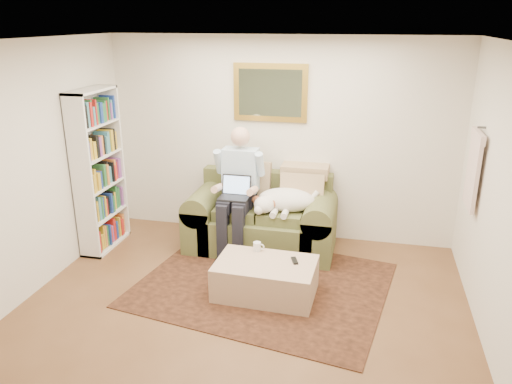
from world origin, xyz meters
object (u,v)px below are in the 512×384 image
at_px(ottoman, 266,279).
at_px(coffee_mug, 257,247).
at_px(laptop, 235,192).
at_px(sleeping_dog, 287,200).
at_px(seated_man, 237,193).
at_px(sofa, 262,224).
at_px(bookshelf, 99,171).

distance_m(ottoman, coffee_mug, 0.38).
height_order(laptop, sleeping_dog, laptop).
relative_size(sleeping_dog, ottoman, 0.73).
relative_size(seated_man, sleeping_dog, 2.04).
bearing_deg(seated_man, ottoman, -59.65).
xyz_separation_m(sofa, coffee_mug, (0.14, -0.89, 0.11)).
xyz_separation_m(sofa, ottoman, (0.29, -1.14, -0.13)).
xyz_separation_m(sleeping_dog, ottoman, (-0.04, -1.05, -0.51)).
bearing_deg(sofa, ottoman, -75.56).
distance_m(sofa, sleeping_dog, 0.52).
bearing_deg(coffee_mug, ottoman, -59.34).
distance_m(sofa, seated_man, 0.56).
xyz_separation_m(seated_man, ottoman, (0.57, -0.97, -0.58)).
bearing_deg(sleeping_dog, bookshelf, -172.33).
bearing_deg(coffee_mug, sleeping_dog, 76.79).
bearing_deg(seated_man, bookshelf, -172.14).
bearing_deg(coffee_mug, seated_man, 120.24).
relative_size(coffee_mug, bookshelf, 0.05).
bearing_deg(sleeping_dog, coffee_mug, -103.21).
height_order(sofa, sleeping_dog, sofa).
xyz_separation_m(laptop, ottoman, (0.57, -0.90, -0.62)).
bearing_deg(bookshelf, coffee_mug, -12.85).
relative_size(sleeping_dog, coffee_mug, 7.56).
xyz_separation_m(sleeping_dog, bookshelf, (-2.30, -0.31, 0.30)).
relative_size(sleeping_dog, bookshelf, 0.38).
height_order(sleeping_dog, bookshelf, bookshelf).
bearing_deg(laptop, coffee_mug, -57.10).
xyz_separation_m(seated_man, sleeping_dog, (0.60, 0.08, -0.07)).
bearing_deg(laptop, ottoman, -57.72).
relative_size(laptop, ottoman, 0.34).
height_order(sofa, ottoman, sofa).
xyz_separation_m(sofa, laptop, (-0.28, -0.24, 0.49)).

